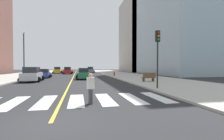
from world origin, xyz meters
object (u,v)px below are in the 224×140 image
car_green_seventh (83,74)px  street_lamp (24,51)px  car_blue_second (45,74)px  car_gray_sixth (90,70)px  pedestrian_crossing (91,87)px  car_black_fifth (83,73)px  car_silver_nearest (32,75)px  car_yellow_third (58,70)px  fire_hydrant (114,74)px  car_red_fourth (68,71)px  traffic_light_near_corner (158,48)px  park_bench (149,77)px

car_green_seventh → street_lamp: bearing=-18.1°
car_blue_second → car_gray_sixth: (9.99, 23.14, 0.16)m
pedestrian_crossing → car_black_fifth: bearing=-11.0°
car_silver_nearest → car_blue_second: 7.43m
car_black_fifth → car_gray_sixth: 21.33m
car_silver_nearest → car_gray_sixth: (10.22, 30.57, -0.02)m
car_blue_second → pedestrian_crossing: 23.55m
car_yellow_third → car_silver_nearest: bearing=-91.9°
car_green_seventh → street_lamp: (-10.05, 3.28, 3.99)m
car_green_seventh → fire_hydrant: car_green_seventh is taller
car_gray_sixth → car_green_seventh: size_ratio=1.09×
car_silver_nearest → car_green_seventh: size_ratio=1.12×
car_gray_sixth → fire_hydrant: car_gray_sixth is taller
car_silver_nearest → car_black_fifth: bearing=50.3°
car_gray_sixth → car_black_fifth: bearing=81.0°
car_black_fifth → fire_hydrant: size_ratio=4.63×
car_red_fourth → street_lamp: (-6.34, -16.39, 3.92)m
pedestrian_crossing → fire_hydrant: 24.61m
car_gray_sixth → street_lamp: bearing=60.5°
pedestrian_crossing → fire_hydrant: (6.60, 23.70, -0.37)m
car_gray_sixth → traffic_light_near_corner: bearing=93.2°
traffic_light_near_corner → pedestrian_crossing: traffic_light_near_corner is taller
traffic_light_near_corner → pedestrian_crossing: 8.13m
car_red_fourth → car_green_seventh: size_ratio=1.10×
street_lamp → car_red_fourth: bearing=68.9°
car_green_seventh → pedestrian_crossing: 18.20m
car_black_fifth → pedestrian_crossing: car_black_fifth is taller
traffic_light_near_corner → park_bench: (1.97, 6.22, -3.07)m
car_silver_nearest → fire_hydrant: car_silver_nearest is taller
car_black_fifth → park_bench: bearing=117.3°
fire_hydrant → park_bench: bearing=-82.8°
pedestrian_crossing → street_lamp: size_ratio=0.21×
car_red_fourth → car_green_seventh: car_red_fourth is taller
car_silver_nearest → car_yellow_third: bearing=87.8°
traffic_light_near_corner → fire_hydrant: 19.67m
car_blue_second → car_yellow_third: car_yellow_third is taller
car_yellow_third → car_green_seventh: 25.62m
traffic_light_near_corner → street_lamp: street_lamp is taller
car_blue_second → car_green_seventh: size_ratio=0.92×
car_black_fifth → traffic_light_near_corner: size_ratio=0.80×
car_red_fourth → fire_hydrant: car_red_fourth is taller
traffic_light_near_corner → park_bench: traffic_light_near_corner is taller
car_silver_nearest → fire_hydrant: size_ratio=5.21×
car_yellow_third → street_lamp: size_ratio=0.56×
car_silver_nearest → traffic_light_near_corner: traffic_light_near_corner is taller
car_green_seventh → fire_hydrant: 8.48m
car_yellow_third → car_black_fifth: (7.21, -18.25, -0.08)m
car_silver_nearest → car_gray_sixth: bearing=69.5°
car_blue_second → car_black_fifth: 7.34m
car_silver_nearest → car_gray_sixth: car_silver_nearest is taller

